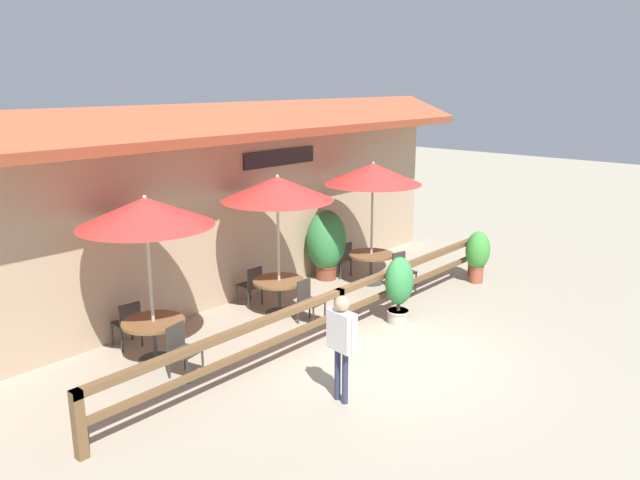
{
  "coord_description": "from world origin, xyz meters",
  "views": [
    {
      "loc": [
        -8.38,
        -5.86,
        4.69
      ],
      "look_at": [
        0.07,
        1.58,
        1.78
      ],
      "focal_mm": 35.0,
      "sensor_mm": 36.0,
      "label": 1
    }
  ],
  "objects_px": {
    "chair_middle_streetside": "(309,299)",
    "chair_middle_wallside": "(251,284)",
    "patio_umbrella_near": "(146,212)",
    "dining_table_far": "(371,259)",
    "chair_near_streetside": "(182,348)",
    "potted_plant_broad_leaf": "(326,242)",
    "dining_table_near": "(154,329)",
    "pedestrian": "(342,335)",
    "chair_near_wallside": "(127,322)",
    "patio_umbrella_middle": "(277,189)",
    "potted_plant_corner_fern": "(399,286)",
    "potted_plant_small_flowering": "(478,253)",
    "chair_far_wallside": "(342,258)",
    "patio_umbrella_far": "(373,174)",
    "dining_table_middle": "(279,287)",
    "chair_far_streetside": "(402,269)"
  },
  "relations": [
    {
      "from": "dining_table_middle",
      "to": "chair_middle_streetside",
      "type": "distance_m",
      "value": 0.79
    },
    {
      "from": "patio_umbrella_near",
      "to": "potted_plant_small_flowering",
      "type": "xyz_separation_m",
      "value": [
        7.52,
        -2.1,
        -1.89
      ]
    },
    {
      "from": "potted_plant_small_flowering",
      "to": "potted_plant_broad_leaf",
      "type": "height_order",
      "value": "potted_plant_broad_leaf"
    },
    {
      "from": "chair_near_streetside",
      "to": "potted_plant_small_flowering",
      "type": "bearing_deg",
      "value": -22.14
    },
    {
      "from": "chair_near_wallside",
      "to": "potted_plant_corner_fern",
      "type": "xyz_separation_m",
      "value": [
        4.19,
        -2.97,
        0.28
      ]
    },
    {
      "from": "patio_umbrella_far",
      "to": "potted_plant_broad_leaf",
      "type": "bearing_deg",
      "value": 114.1
    },
    {
      "from": "patio_umbrella_middle",
      "to": "patio_umbrella_far",
      "type": "distance_m",
      "value": 2.85
    },
    {
      "from": "dining_table_near",
      "to": "pedestrian",
      "type": "xyz_separation_m",
      "value": [
        1.02,
        -3.29,
        0.49
      ]
    },
    {
      "from": "patio_umbrella_middle",
      "to": "patio_umbrella_far",
      "type": "height_order",
      "value": "same"
    },
    {
      "from": "dining_table_near",
      "to": "dining_table_middle",
      "type": "distance_m",
      "value": 2.98
    },
    {
      "from": "chair_near_streetside",
      "to": "chair_middle_streetside",
      "type": "height_order",
      "value": "same"
    },
    {
      "from": "chair_middle_streetside",
      "to": "chair_middle_wallside",
      "type": "relative_size",
      "value": 1.0
    },
    {
      "from": "chair_far_wallside",
      "to": "potted_plant_corner_fern",
      "type": "bearing_deg",
      "value": 62.75
    },
    {
      "from": "chair_near_wallside",
      "to": "patio_umbrella_middle",
      "type": "height_order",
      "value": "patio_umbrella_middle"
    },
    {
      "from": "chair_near_wallside",
      "to": "potted_plant_corner_fern",
      "type": "bearing_deg",
      "value": 150.67
    },
    {
      "from": "chair_far_wallside",
      "to": "potted_plant_small_flowering",
      "type": "distance_m",
      "value": 3.22
    },
    {
      "from": "dining_table_near",
      "to": "patio_umbrella_far",
      "type": "xyz_separation_m",
      "value": [
        5.82,
        -0.24,
        2.03
      ]
    },
    {
      "from": "patio_umbrella_middle",
      "to": "patio_umbrella_near",
      "type": "bearing_deg",
      "value": 179.45
    },
    {
      "from": "chair_middle_streetside",
      "to": "pedestrian",
      "type": "height_order",
      "value": "pedestrian"
    },
    {
      "from": "dining_table_middle",
      "to": "pedestrian",
      "type": "relative_size",
      "value": 0.64
    },
    {
      "from": "chair_middle_wallside",
      "to": "patio_umbrella_far",
      "type": "xyz_separation_m",
      "value": [
        2.91,
        -0.99,
        2.12
      ]
    },
    {
      "from": "patio_umbrella_near",
      "to": "pedestrian",
      "type": "relative_size",
      "value": 1.73
    },
    {
      "from": "chair_near_wallside",
      "to": "potted_plant_corner_fern",
      "type": "height_order",
      "value": "potted_plant_corner_fern"
    },
    {
      "from": "chair_near_wallside",
      "to": "dining_table_far",
      "type": "height_order",
      "value": "chair_near_wallside"
    },
    {
      "from": "potted_plant_small_flowering",
      "to": "potted_plant_corner_fern",
      "type": "height_order",
      "value": "potted_plant_corner_fern"
    },
    {
      "from": "dining_table_near",
      "to": "potted_plant_broad_leaf",
      "type": "xyz_separation_m",
      "value": [
        5.37,
        0.76,
        0.33
      ]
    },
    {
      "from": "chair_far_streetside",
      "to": "potted_plant_small_flowering",
      "type": "bearing_deg",
      "value": -22.02
    },
    {
      "from": "dining_table_far",
      "to": "potted_plant_corner_fern",
      "type": "bearing_deg",
      "value": -130.7
    },
    {
      "from": "chair_near_streetside",
      "to": "chair_far_wallside",
      "type": "bearing_deg",
      "value": 1.09
    },
    {
      "from": "potted_plant_small_flowering",
      "to": "potted_plant_broad_leaf",
      "type": "relative_size",
      "value": 0.73
    },
    {
      "from": "dining_table_near",
      "to": "pedestrian",
      "type": "distance_m",
      "value": 3.48
    },
    {
      "from": "chair_near_wallside",
      "to": "chair_middle_streetside",
      "type": "distance_m",
      "value": 3.44
    },
    {
      "from": "chair_middle_streetside",
      "to": "potted_plant_broad_leaf",
      "type": "relative_size",
      "value": 0.51
    },
    {
      "from": "chair_near_wallside",
      "to": "potted_plant_broad_leaf",
      "type": "bearing_deg",
      "value": -174.62
    },
    {
      "from": "patio_umbrella_near",
      "to": "dining_table_far",
      "type": "relative_size",
      "value": 2.71
    },
    {
      "from": "chair_near_wallside",
      "to": "chair_middle_wallside",
      "type": "relative_size",
      "value": 1.0
    },
    {
      "from": "dining_table_middle",
      "to": "chair_middle_wallside",
      "type": "height_order",
      "value": "chair_middle_wallside"
    },
    {
      "from": "chair_middle_streetside",
      "to": "chair_far_wallside",
      "type": "height_order",
      "value": "same"
    },
    {
      "from": "chair_near_streetside",
      "to": "potted_plant_broad_leaf",
      "type": "height_order",
      "value": "potted_plant_broad_leaf"
    },
    {
      "from": "chair_far_wallside",
      "to": "pedestrian",
      "type": "relative_size",
      "value": 0.52
    },
    {
      "from": "chair_middle_wallside",
      "to": "dining_table_far",
      "type": "relative_size",
      "value": 0.81
    },
    {
      "from": "chair_middle_streetside",
      "to": "dining_table_far",
      "type": "height_order",
      "value": "chair_middle_streetside"
    },
    {
      "from": "chair_middle_streetside",
      "to": "chair_middle_wallside",
      "type": "height_order",
      "value": "same"
    },
    {
      "from": "dining_table_middle",
      "to": "chair_far_wallside",
      "type": "xyz_separation_m",
      "value": [
        2.77,
        0.61,
        -0.1
      ]
    },
    {
      "from": "chair_far_streetside",
      "to": "dining_table_middle",
      "type": "bearing_deg",
      "value": 170.8
    },
    {
      "from": "chair_near_streetside",
      "to": "dining_table_far",
      "type": "height_order",
      "value": "chair_near_streetside"
    },
    {
      "from": "patio_umbrella_middle",
      "to": "patio_umbrella_far",
      "type": "bearing_deg",
      "value": -4.34
    },
    {
      "from": "patio_umbrella_middle",
      "to": "chair_middle_wallside",
      "type": "relative_size",
      "value": 3.35
    },
    {
      "from": "patio_umbrella_near",
      "to": "patio_umbrella_middle",
      "type": "xyz_separation_m",
      "value": [
        2.98,
        -0.03,
        0.0
      ]
    },
    {
      "from": "patio_umbrella_near",
      "to": "potted_plant_corner_fern",
      "type": "bearing_deg",
      "value": -27.17
    }
  ]
}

